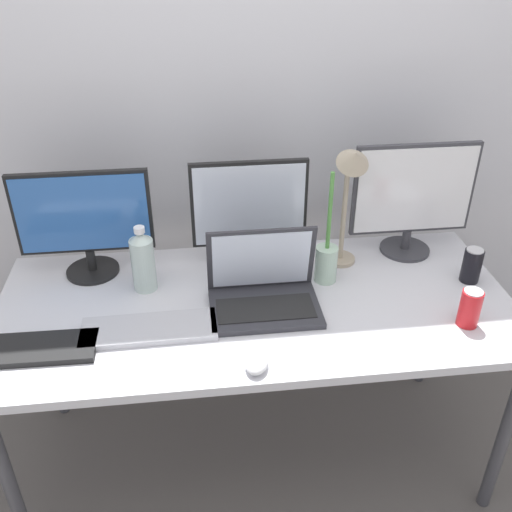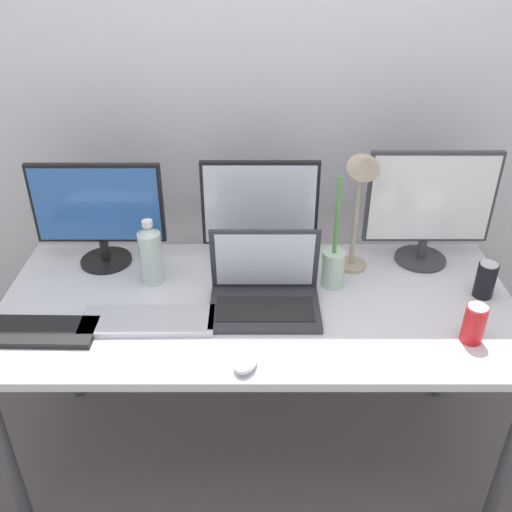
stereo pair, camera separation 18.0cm
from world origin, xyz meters
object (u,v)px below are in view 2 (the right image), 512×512
work_desk (256,316)px  desk_lamp (359,188)px  keyboard_main (146,321)px  soda_can_near_keyboard (472,323)px  laptop_silver (263,290)px  monitor_left (96,211)px  soda_can_by_laptop (483,279)px  monitor_right (428,205)px  water_bottle (149,254)px  keyboard_aux (34,332)px  bamboo_vase (331,265)px  monitor_center (258,213)px  mouse_by_keyboard (243,361)px

work_desk → desk_lamp: bearing=28.0°
keyboard_main → soda_can_near_keyboard: soda_can_near_keyboard is taller
laptop_silver → soda_can_near_keyboard: laptop_silver is taller
work_desk → monitor_left: monitor_left is taller
monitor_left → soda_can_by_laptop: (1.32, -0.21, -0.15)m
monitor_right → water_bottle: bearing=-172.1°
keyboard_main → keyboard_aux: bearing=-172.0°
keyboard_aux → water_bottle: 0.44m
laptop_silver → soda_can_by_laptop: 0.74m
soda_can_near_keyboard → desk_lamp: (-0.30, 0.38, 0.27)m
work_desk → keyboard_main: keyboard_main is taller
bamboo_vase → keyboard_main: bearing=-160.1°
monitor_left → soda_can_by_laptop: bearing=-9.2°
monitor_center → monitor_right: size_ratio=0.91×
monitor_left → soda_can_near_keyboard: size_ratio=3.66×
monitor_left → keyboard_main: (0.21, -0.37, -0.20)m
mouse_by_keyboard → desk_lamp: 0.70m
laptop_silver → soda_can_by_laptop: bearing=4.0°
work_desk → bamboo_vase: size_ratio=4.20×
monitor_left → work_desk: bearing=-24.3°
monitor_center → soda_can_by_laptop: size_ratio=3.27×
soda_can_by_laptop → desk_lamp: 0.52m
monitor_left → monitor_right: bearing=0.5°
monitor_center → desk_lamp: size_ratio=0.85×
work_desk → keyboard_main: bearing=-161.7°
work_desk → mouse_by_keyboard: mouse_by_keyboard is taller
water_bottle → desk_lamp: 0.75m
desk_lamp → bamboo_vase: bearing=-137.4°
monitor_right → laptop_silver: (-0.58, -0.28, -0.17)m
laptop_silver → bamboo_vase: bamboo_vase is taller
monitor_center → keyboard_main: (-0.35, -0.37, -0.19)m
keyboard_aux → bamboo_vase: bamboo_vase is taller
soda_can_by_laptop → desk_lamp: bearing=161.2°
work_desk → soda_can_near_keyboard: soda_can_near_keyboard is taller
soda_can_by_laptop → bamboo_vase: 0.51m
monitor_left → bamboo_vase: size_ratio=1.13×
monitor_right → laptop_silver: monitor_right is taller
mouse_by_keyboard → bamboo_vase: (0.29, 0.42, 0.06)m
monitor_center → water_bottle: (-0.38, -0.13, -0.09)m
monitor_center → soda_can_near_keyboard: 0.80m
keyboard_aux → work_desk: bearing=14.9°
laptop_silver → desk_lamp: bearing=31.3°
bamboo_vase → keyboard_aux: bearing=-163.9°
water_bottle → desk_lamp: bearing=4.2°
keyboard_aux → soda_can_by_laptop: bearing=9.2°
water_bottle → soda_can_near_keyboard: bearing=-17.8°
monitor_center → mouse_by_keyboard: size_ratio=3.96×
work_desk → soda_can_by_laptop: bearing=3.0°
work_desk → mouse_by_keyboard: size_ratio=16.52×
monitor_left → desk_lamp: (0.90, -0.07, 0.12)m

